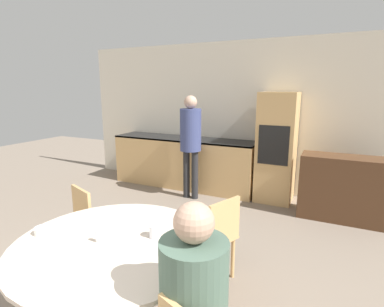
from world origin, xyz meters
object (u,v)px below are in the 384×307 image
at_px(cup, 155,231).
at_px(bowl_near, 44,230).
at_px(oven_unit, 277,148).
at_px(person_standing, 191,136).
at_px(person_seated, 192,303).
at_px(chair_far_left, 73,226).
at_px(sideboard, 342,188).
at_px(chair_far_right, 216,234).
at_px(dining_table, 115,264).

bearing_deg(cup, bowl_near, -158.15).
xyz_separation_m(oven_unit, person_standing, (-1.28, -0.52, 0.18)).
relative_size(cup, bowl_near, 0.67).
bearing_deg(person_seated, chair_far_left, 155.75).
xyz_separation_m(person_standing, cup, (0.96, -2.59, -0.28)).
bearing_deg(sideboard, cup, -115.45).
xyz_separation_m(chair_far_right, person_standing, (-1.19, 1.90, 0.58)).
distance_m(sideboard, dining_table, 3.30).
bearing_deg(person_standing, cup, -69.66).
relative_size(chair_far_right, person_seated, 0.66).
xyz_separation_m(oven_unit, person_seated, (0.23, -3.61, -0.15)).
height_order(chair_far_left, chair_far_right, same).
bearing_deg(cup, oven_unit, 84.10).
relative_size(oven_unit, cup, 19.06).
bearing_deg(person_seated, sideboard, 76.88).
bearing_deg(dining_table, person_standing, 104.73).
bearing_deg(chair_far_right, bowl_near, -22.67).
bearing_deg(cup, chair_far_left, 167.69).
distance_m(sideboard, person_standing, 2.35).
xyz_separation_m(chair_far_right, person_seated, (0.32, -1.19, 0.25)).
xyz_separation_m(oven_unit, bowl_near, (-1.11, -3.42, -0.12)).
distance_m(chair_far_right, cup, 0.78).
distance_m(person_seated, cup, 0.75).
xyz_separation_m(oven_unit, dining_table, (-0.55, -3.29, -0.33)).
xyz_separation_m(dining_table, chair_far_left, (-0.88, 0.43, -0.07)).
relative_size(oven_unit, bowl_near, 12.73).
bearing_deg(oven_unit, dining_table, -99.51).
bearing_deg(bowl_near, person_seated, -8.02).
relative_size(oven_unit, chair_far_right, 2.09).
bearing_deg(chair_far_right, dining_table, -4.97).
relative_size(person_standing, bowl_near, 12.34).
xyz_separation_m(dining_table, chair_far_right, (0.46, 0.87, -0.07)).
bearing_deg(oven_unit, person_standing, -157.94).
bearing_deg(chair_far_right, chair_far_left, -49.01).
height_order(sideboard, chair_far_left, sideboard).
relative_size(person_standing, cup, 18.46).
bearing_deg(cup, person_seated, -42.72).
bearing_deg(sideboard, person_standing, -176.14).
bearing_deg(chair_far_left, sideboard, 66.75).
height_order(dining_table, chair_far_right, chair_far_right).
height_order(chair_far_left, bowl_near, chair_far_left).
distance_m(chair_far_left, person_seated, 1.84).
xyz_separation_m(oven_unit, sideboard, (0.98, -0.37, -0.42)).
bearing_deg(sideboard, bowl_near, -124.42).
bearing_deg(oven_unit, person_seated, -86.41).
bearing_deg(sideboard, dining_table, -117.69).
height_order(chair_far_right, person_seated, person_seated).
distance_m(dining_table, chair_far_right, 0.98).
relative_size(dining_table, chair_far_left, 1.71).
bearing_deg(sideboard, chair_far_right, -117.66).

